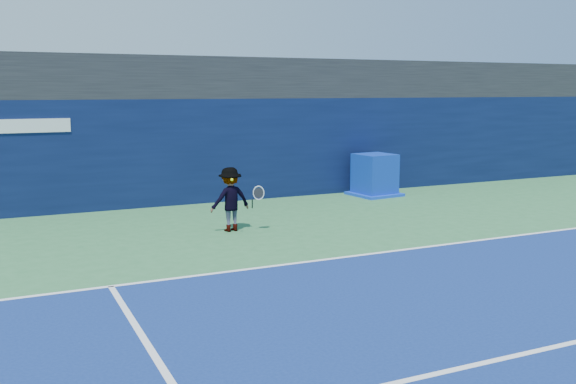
# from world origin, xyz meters

# --- Properties ---
(ground) EXTENTS (80.00, 80.00, 0.00)m
(ground) POSITION_xyz_m (0.00, 0.00, 0.00)
(ground) COLOR #326F3E
(ground) RESTS_ON ground
(baseline) EXTENTS (24.00, 0.10, 0.01)m
(baseline) POSITION_xyz_m (0.00, 3.00, 0.01)
(baseline) COLOR white
(baseline) RESTS_ON ground
(service_line) EXTENTS (24.00, 0.10, 0.01)m
(service_line) POSITION_xyz_m (0.00, -2.00, 0.01)
(service_line) COLOR white
(service_line) RESTS_ON ground
(stadium_band) EXTENTS (36.00, 3.00, 1.20)m
(stadium_band) POSITION_xyz_m (0.00, 11.50, 3.60)
(stadium_band) COLOR black
(stadium_band) RESTS_ON back_wall_assembly
(back_wall_assembly) EXTENTS (36.00, 1.03, 3.00)m
(back_wall_assembly) POSITION_xyz_m (-0.00, 10.50, 1.50)
(back_wall_assembly) COLOR #0A1437
(back_wall_assembly) RESTS_ON ground
(equipment_cart) EXTENTS (1.50, 1.50, 1.29)m
(equipment_cart) POSITION_xyz_m (4.10, 9.16, 0.59)
(equipment_cart) COLOR #0B2BA1
(equipment_cart) RESTS_ON ground
(tennis_player) EXTENTS (1.24, 0.70, 1.49)m
(tennis_player) POSITION_xyz_m (-1.71, 6.23, 0.75)
(tennis_player) COLOR silver
(tennis_player) RESTS_ON ground
(tennis_ball) EXTENTS (0.06, 0.06, 0.06)m
(tennis_ball) POSITION_xyz_m (-1.89, 5.61, 1.30)
(tennis_ball) COLOR #CFE018
(tennis_ball) RESTS_ON ground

